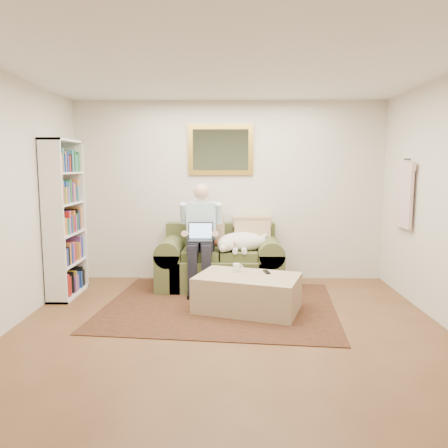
{
  "coord_description": "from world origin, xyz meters",
  "views": [
    {
      "loc": [
        0.01,
        -3.89,
        1.67
      ],
      "look_at": [
        -0.06,
        1.51,
        0.95
      ],
      "focal_mm": 35.0,
      "sensor_mm": 36.0,
      "label": 1
    }
  ],
  "objects_px": {
    "laptop": "(200,236)",
    "sleeping_dog": "(242,242)",
    "sofa": "(220,266)",
    "ottoman": "(248,293)",
    "coffee_mug": "(236,268)",
    "bookshelf": "(65,219)",
    "seated_man": "(201,238)"
  },
  "relations": [
    {
      "from": "laptop",
      "to": "bookshelf",
      "type": "distance_m",
      "value": 1.75
    },
    {
      "from": "coffee_mug",
      "to": "sofa",
      "type": "bearing_deg",
      "value": 104.37
    },
    {
      "from": "sofa",
      "to": "seated_man",
      "type": "xyz_separation_m",
      "value": [
        -0.26,
        -0.16,
        0.42
      ]
    },
    {
      "from": "sofa",
      "to": "laptop",
      "type": "height_order",
      "value": "laptop"
    },
    {
      "from": "coffee_mug",
      "to": "seated_man",
      "type": "bearing_deg",
      "value": 124.41
    },
    {
      "from": "seated_man",
      "to": "ottoman",
      "type": "relative_size",
      "value": 1.25
    },
    {
      "from": "sofa",
      "to": "ottoman",
      "type": "distance_m",
      "value": 1.08
    },
    {
      "from": "bookshelf",
      "to": "sofa",
      "type": "bearing_deg",
      "value": 12.45
    },
    {
      "from": "seated_man",
      "to": "sleeping_dog",
      "type": "xyz_separation_m",
      "value": [
        0.56,
        0.07,
        -0.07
      ]
    },
    {
      "from": "laptop",
      "to": "bookshelf",
      "type": "bearing_deg",
      "value": -172.9
    },
    {
      "from": "sofa",
      "to": "sleeping_dog",
      "type": "bearing_deg",
      "value": -15.74
    },
    {
      "from": "laptop",
      "to": "coffee_mug",
      "type": "distance_m",
      "value": 0.83
    },
    {
      "from": "bookshelf",
      "to": "sleeping_dog",
      "type": "bearing_deg",
      "value": 8.73
    },
    {
      "from": "seated_man",
      "to": "coffee_mug",
      "type": "height_order",
      "value": "seated_man"
    },
    {
      "from": "laptop",
      "to": "bookshelf",
      "type": "relative_size",
      "value": 0.17
    },
    {
      "from": "sofa",
      "to": "laptop",
      "type": "distance_m",
      "value": 0.57
    },
    {
      "from": "coffee_mug",
      "to": "bookshelf",
      "type": "relative_size",
      "value": 0.05
    },
    {
      "from": "ottoman",
      "to": "bookshelf",
      "type": "height_order",
      "value": "bookshelf"
    },
    {
      "from": "sofa",
      "to": "coffee_mug",
      "type": "bearing_deg",
      "value": -75.63
    },
    {
      "from": "laptop",
      "to": "coffee_mug",
      "type": "xyz_separation_m",
      "value": [
        0.47,
        -0.62,
        -0.28
      ]
    },
    {
      "from": "laptop",
      "to": "sleeping_dog",
      "type": "distance_m",
      "value": 0.58
    },
    {
      "from": "laptop",
      "to": "sofa",
      "type": "bearing_deg",
      "value": 41.02
    },
    {
      "from": "coffee_mug",
      "to": "laptop",
      "type": "bearing_deg",
      "value": 127.14
    },
    {
      "from": "ottoman",
      "to": "coffee_mug",
      "type": "relative_size",
      "value": 11.47
    },
    {
      "from": "seated_man",
      "to": "laptop",
      "type": "height_order",
      "value": "seated_man"
    },
    {
      "from": "laptop",
      "to": "coffee_mug",
      "type": "bearing_deg",
      "value": -52.86
    },
    {
      "from": "bookshelf",
      "to": "coffee_mug",
      "type": "bearing_deg",
      "value": -10.55
    },
    {
      "from": "sofa",
      "to": "ottoman",
      "type": "height_order",
      "value": "sofa"
    },
    {
      "from": "sleeping_dog",
      "to": "ottoman",
      "type": "bearing_deg",
      "value": -87.59
    },
    {
      "from": "ottoman",
      "to": "sofa",
      "type": "bearing_deg",
      "value": 108.7
    },
    {
      "from": "seated_man",
      "to": "ottoman",
      "type": "height_order",
      "value": "seated_man"
    },
    {
      "from": "laptop",
      "to": "sleeping_dog",
      "type": "xyz_separation_m",
      "value": [
        0.56,
        0.14,
        -0.1
      ]
    }
  ]
}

